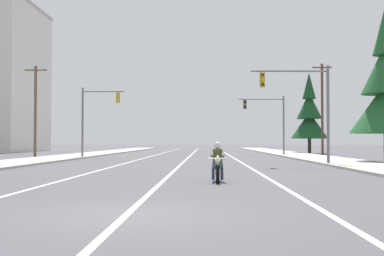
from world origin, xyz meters
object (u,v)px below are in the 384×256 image
at_px(traffic_signal_mid_right, 271,116).
at_px(conifer_tree_right_verge_far, 309,116).
at_px(utility_pole_left_near, 35,109).
at_px(utility_pole_right_far, 322,108).
at_px(traffic_signal_near_left, 94,112).
at_px(traffic_signal_near_right, 306,99).
at_px(motorcycle_with_rider, 218,166).

bearing_deg(traffic_signal_mid_right, conifer_tree_right_verge_far, 56.63).
xyz_separation_m(utility_pole_left_near, utility_pole_right_far, (28.22, 8.12, 0.68)).
bearing_deg(traffic_signal_near_left, conifer_tree_right_verge_far, 37.58).
xyz_separation_m(utility_pole_right_far, conifer_tree_right_verge_far, (0.07, 6.95, -0.60)).
bearing_deg(utility_pole_right_far, traffic_signal_mid_right, -161.49).
height_order(traffic_signal_near_left, conifer_tree_right_verge_far, conifer_tree_right_verge_far).
distance_m(traffic_signal_near_right, traffic_signal_near_left, 20.05).
xyz_separation_m(motorcycle_with_rider, traffic_signal_near_left, (-10.20, 24.61, 3.44)).
xyz_separation_m(traffic_signal_near_right, conifer_tree_right_verge_far, (6.36, 29.30, 0.41)).
distance_m(utility_pole_right_far, conifer_tree_right_verge_far, 6.98).
distance_m(traffic_signal_near_right, conifer_tree_right_verge_far, 29.99).
relative_size(motorcycle_with_rider, traffic_signal_mid_right, 0.35).
height_order(traffic_signal_near_right, traffic_signal_near_left, same).
relative_size(utility_pole_left_near, utility_pole_right_far, 0.86).
height_order(motorcycle_with_rider, utility_pole_left_near, utility_pole_left_near).
relative_size(utility_pole_left_near, conifer_tree_right_verge_far, 0.86).
bearing_deg(utility_pole_right_far, traffic_signal_near_left, -155.31).
distance_m(traffic_signal_near_left, utility_pole_left_near, 6.33).
relative_size(traffic_signal_near_right, utility_pole_right_far, 0.63).
distance_m(motorcycle_with_rider, traffic_signal_mid_right, 33.69).
xyz_separation_m(traffic_signal_near_right, utility_pole_right_far, (6.29, 22.35, 1.01)).
distance_m(traffic_signal_near_right, utility_pole_left_near, 26.14).
height_order(traffic_signal_near_right, conifer_tree_right_verge_far, conifer_tree_right_verge_far).
bearing_deg(traffic_signal_near_left, utility_pole_left_near, 160.47).
distance_m(traffic_signal_near_left, utility_pole_right_far, 24.53).
bearing_deg(conifer_tree_right_verge_far, utility_pole_right_far, -90.56).
bearing_deg(conifer_tree_right_verge_far, traffic_signal_near_right, -102.24).
bearing_deg(utility_pole_right_far, conifer_tree_right_verge_far, 89.44).
xyz_separation_m(traffic_signal_near_left, utility_pole_right_far, (22.27, 10.24, 1.08)).
relative_size(motorcycle_with_rider, utility_pole_left_near, 0.26).
relative_size(motorcycle_with_rider, traffic_signal_near_left, 0.35).
xyz_separation_m(motorcycle_with_rider, traffic_signal_mid_right, (6.28, 32.91, 3.51)).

